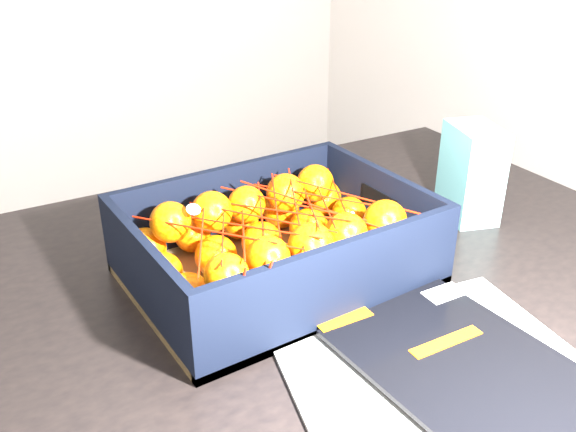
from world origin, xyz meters
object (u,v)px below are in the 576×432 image
magazine_stack (450,374)px  retail_carton (471,173)px  table (291,321)px  produce_crate (277,253)px

magazine_stack → retail_carton: size_ratio=2.51×
table → produce_crate: 0.14m
produce_crate → retail_carton: size_ratio=2.49×
table → produce_crate: produce_crate is taller
retail_carton → produce_crate: bearing=-161.0°
table → magazine_stack: 0.32m
magazine_stack → produce_crate: size_ratio=1.01×
produce_crate → magazine_stack: bearing=-80.9°
table → retail_carton: 0.39m
table → retail_carton: bearing=-3.6°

